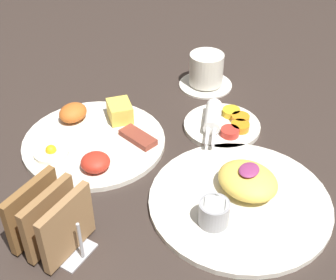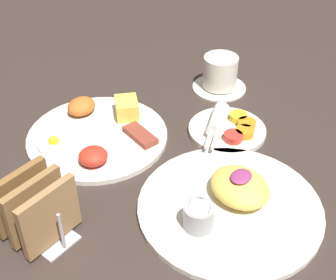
{
  "view_description": "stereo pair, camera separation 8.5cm",
  "coord_description": "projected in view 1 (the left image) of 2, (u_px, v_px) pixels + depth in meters",
  "views": [
    {
      "loc": [
        -0.52,
        -0.31,
        0.55
      ],
      "look_at": [
        0.06,
        0.04,
        0.03
      ],
      "focal_mm": 50.0,
      "sensor_mm": 36.0,
      "label": 1
    },
    {
      "loc": [
        -0.47,
        -0.38,
        0.55
      ],
      "look_at": [
        0.06,
        0.04,
        0.03
      ],
      "focal_mm": 50.0,
      "sensor_mm": 36.0,
      "label": 2
    }
  ],
  "objects": [
    {
      "name": "coffee_cup",
      "position": [
        206.0,
        72.0,
        1.05
      ],
      "size": [
        0.12,
        0.12,
        0.08
      ],
      "color": "silver",
      "rests_on": "ground_plane"
    },
    {
      "name": "plate_foreground",
      "position": [
        240.0,
        196.0,
        0.76
      ],
      "size": [
        0.3,
        0.3,
        0.06
      ],
      "color": "silver",
      "rests_on": "ground_plane"
    },
    {
      "name": "ground_plane",
      "position": [
        170.0,
        178.0,
        0.82
      ],
      "size": [
        3.0,
        3.0,
        0.0
      ],
      "primitive_type": "plane",
      "color": "#332823"
    },
    {
      "name": "plate_breakfast",
      "position": [
        94.0,
        138.0,
        0.89
      ],
      "size": [
        0.27,
        0.27,
        0.05
      ],
      "color": "silver",
      "rests_on": "ground_plane"
    },
    {
      "name": "plate_condiments",
      "position": [
        222.0,
        123.0,
        0.93
      ],
      "size": [
        0.17,
        0.15,
        0.04
      ],
      "color": "silver",
      "rests_on": "ground_plane"
    },
    {
      "name": "toast_rack",
      "position": [
        50.0,
        221.0,
        0.67
      ],
      "size": [
        0.1,
        0.12,
        0.1
      ],
      "color": "#B7B7BC",
      "rests_on": "ground_plane"
    }
  ]
}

